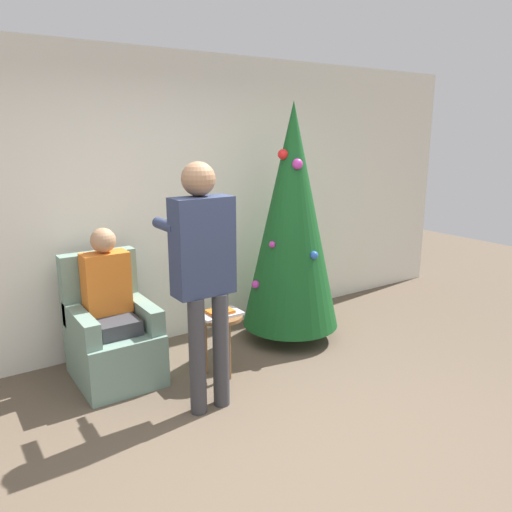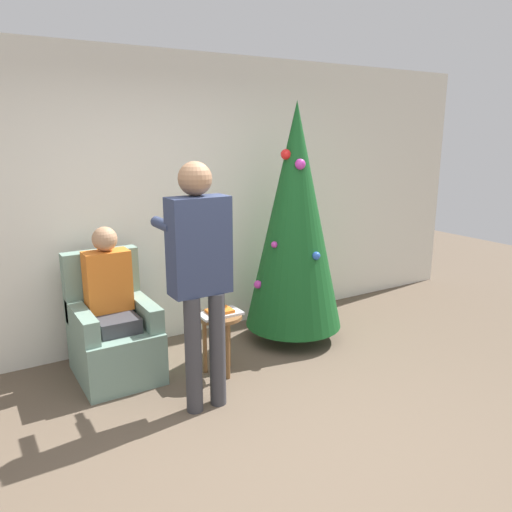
% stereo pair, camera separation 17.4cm
% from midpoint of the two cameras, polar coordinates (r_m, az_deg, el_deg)
% --- Properties ---
extents(ground_plane, '(14.00, 14.00, 0.00)m').
position_cam_midpoint_polar(ground_plane, '(3.34, 4.75, -22.45)').
color(ground_plane, brown).
extents(wall_back, '(8.00, 0.06, 2.70)m').
position_cam_midpoint_polar(wall_back, '(4.71, -11.23, 5.99)').
color(wall_back, silver).
rests_on(wall_back, ground_plane).
extents(christmas_tree, '(0.92, 0.92, 2.26)m').
position_cam_midpoint_polar(christmas_tree, '(4.68, 5.54, 4.37)').
color(christmas_tree, brown).
rests_on(christmas_tree, ground_plane).
extents(armchair, '(0.62, 0.75, 1.02)m').
position_cam_midpoint_polar(armchair, '(4.34, -14.91, -8.73)').
color(armchair, gray).
rests_on(armchair, ground_plane).
extents(person_seated, '(0.36, 0.46, 1.25)m').
position_cam_midpoint_polar(person_seated, '(4.19, -15.06, -4.55)').
color(person_seated, '#38383D').
rests_on(person_seated, ground_plane).
extents(person_standing, '(0.44, 0.57, 1.79)m').
position_cam_midpoint_polar(person_standing, '(3.50, -5.04, -0.90)').
color(person_standing, '#38383D').
rests_on(person_standing, ground_plane).
extents(side_stool, '(0.37, 0.37, 0.52)m').
position_cam_midpoint_polar(side_stool, '(4.18, -2.93, -7.95)').
color(side_stool, brown).
rests_on(side_stool, ground_plane).
extents(laptop, '(0.35, 0.21, 0.02)m').
position_cam_midpoint_polar(laptop, '(4.14, -2.95, -6.58)').
color(laptop, silver).
rests_on(laptop, side_stool).
extents(book, '(0.21, 0.16, 0.02)m').
position_cam_midpoint_polar(book, '(4.13, -2.96, -6.30)').
color(book, orange).
rests_on(book, laptop).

